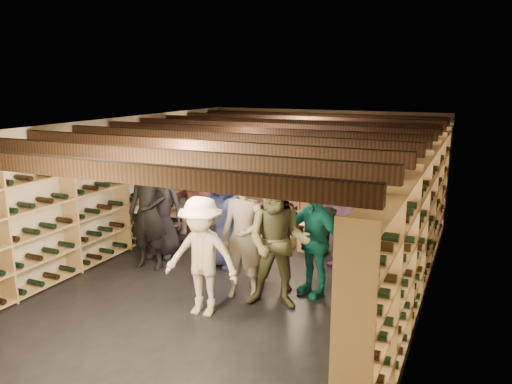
{
  "coord_description": "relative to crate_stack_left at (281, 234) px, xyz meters",
  "views": [
    {
      "loc": [
        3.29,
        -7.02,
        3.07
      ],
      "look_at": [
        0.02,
        0.2,
        1.28
      ],
      "focal_mm": 35.0,
      "sensor_mm": 36.0,
      "label": 1
    }
  ],
  "objects": [
    {
      "name": "person_6",
      "position": [
        -0.51,
        -1.29,
        0.57
      ],
      "size": [
        0.88,
        0.66,
        1.64
      ],
      "primitive_type": "imported",
      "rotation": [
        0.0,
        0.0,
        -0.18
      ],
      "color": "#21274F",
      "rests_on": "ground"
    },
    {
      "name": "person_3",
      "position": [
        0.05,
        -2.98,
        0.55
      ],
      "size": [
        1.08,
        0.68,
        1.61
      ],
      "primitive_type": "imported",
      "rotation": [
        0.0,
        0.0,
        0.08
      ],
      "color": "beige",
      "rests_on": "ground"
    },
    {
      "name": "person_7",
      "position": [
        0.33,
        -2.26,
        0.64
      ],
      "size": [
        0.71,
        0.53,
        1.79
      ],
      "primitive_type": "imported",
      "rotation": [
        0.0,
        0.0,
        0.17
      ],
      "color": "gray",
      "rests_on": "ground"
    },
    {
      "name": "person_1",
      "position": [
        -1.6,
        -1.87,
        0.69
      ],
      "size": [
        0.74,
        0.54,
        1.88
      ],
      "primitive_type": "imported",
      "rotation": [
        0.0,
        0.0,
        0.13
      ],
      "color": "black",
      "rests_on": "ground"
    },
    {
      "name": "crate_stack_right",
      "position": [
        0.64,
        0.04,
        0.0
      ],
      "size": [
        0.52,
        0.36,
        0.51
      ],
      "rotation": [
        0.0,
        0.0,
        -0.05
      ],
      "color": "tan",
      "rests_on": "ground"
    },
    {
      "name": "crate_loose",
      "position": [
        1.39,
        1.23,
        -0.17
      ],
      "size": [
        0.59,
        0.51,
        0.17
      ],
      "primitive_type": "cube",
      "rotation": [
        0.0,
        0.0,
        -0.42
      ],
      "color": "tan",
      "rests_on": "ground"
    },
    {
      "name": "wine_rack_right",
      "position": [
        2.54,
        -1.3,
        0.82
      ],
      "size": [
        0.32,
        7.5,
        2.15
      ],
      "color": "#A3804F",
      "rests_on": "ground"
    },
    {
      "name": "person_4",
      "position": [
        1.2,
        -1.77,
        0.57
      ],
      "size": [
        1.04,
        0.75,
        1.65
      ],
      "primitive_type": "imported",
      "rotation": [
        0.0,
        0.0,
        -0.4
      ],
      "color": "#167E73",
      "rests_on": "ground"
    },
    {
      "name": "ground",
      "position": [
        -0.03,
        -1.3,
        -0.26
      ],
      "size": [
        8.0,
        8.0,
        0.0
      ],
      "primitive_type": "plane",
      "color": "black",
      "rests_on": "ground"
    },
    {
      "name": "crate_stack_left",
      "position": [
        0.0,
        0.0,
        0.0
      ],
      "size": [
        0.53,
        0.38,
        0.51
      ],
      "rotation": [
        0.0,
        0.0,
        0.1
      ],
      "color": "tan",
      "rests_on": "ground"
    },
    {
      "name": "person_5",
      "position": [
        -1.61,
        -0.37,
        0.49
      ],
      "size": [
        1.43,
        0.59,
        1.5
      ],
      "primitive_type": "imported",
      "rotation": [
        0.0,
        0.0,
        0.11
      ],
      "color": "brown",
      "rests_on": "ground"
    },
    {
      "name": "person_12",
      "position": [
        1.64,
        -0.07,
        0.58
      ],
      "size": [
        0.89,
        0.64,
        1.67
      ],
      "primitive_type": "imported",
      "rotation": [
        0.0,
        0.0,
        -0.14
      ],
      "color": "#37373C",
      "rests_on": "ground"
    },
    {
      "name": "person_8",
      "position": [
        0.65,
        -1.82,
        0.62
      ],
      "size": [
        0.87,
        0.69,
        1.76
      ],
      "primitive_type": "imported",
      "rotation": [
        0.0,
        0.0,
        0.03
      ],
      "color": "#452217",
      "rests_on": "ground"
    },
    {
      "name": "person_2",
      "position": [
        0.89,
        -2.36,
        0.67
      ],
      "size": [
        1.03,
        0.87,
        1.85
      ],
      "primitive_type": "imported",
      "rotation": [
        0.0,
        0.0,
        0.21
      ],
      "color": "#515335",
      "rests_on": "ground"
    },
    {
      "name": "walls",
      "position": [
        -0.03,
        -1.3,
        0.95
      ],
      "size": [
        5.52,
        8.02,
        2.4
      ],
      "color": "beige",
      "rests_on": "ground"
    },
    {
      "name": "person_10",
      "position": [
        0.96,
        -0.0,
        0.5
      ],
      "size": [
        0.9,
        0.41,
        1.51
      ],
      "primitive_type": "imported",
      "rotation": [
        0.0,
        0.0,
        -0.05
      ],
      "color": "#2B523C",
      "rests_on": "ground"
    },
    {
      "name": "person_0",
      "position": [
        -1.75,
        -1.34,
        0.62
      ],
      "size": [
        0.95,
        0.71,
        1.75
      ],
      "primitive_type": "imported",
      "rotation": [
        0.0,
        0.0,
        0.2
      ],
      "color": "black",
      "rests_on": "ground"
    },
    {
      "name": "person_11",
      "position": [
        1.38,
        -0.55,
        0.58
      ],
      "size": [
        1.62,
        1.05,
        1.67
      ],
      "primitive_type": "imported",
      "rotation": [
        0.0,
        0.0,
        -0.4
      ],
      "color": "#825085",
      "rests_on": "ground"
    },
    {
      "name": "ceiling",
      "position": [
        -0.03,
        -1.3,
        2.15
      ],
      "size": [
        5.5,
        8.0,
        0.01
      ],
      "primitive_type": "cube",
      "color": "#BEB4A2",
      "rests_on": "walls"
    },
    {
      "name": "ceiling_joists",
      "position": [
        -0.03,
        -1.3,
        2.01
      ],
      "size": [
        5.4,
        7.12,
        0.18
      ],
      "color": "black",
      "rests_on": "ground"
    },
    {
      "name": "wine_rack_left",
      "position": [
        -2.6,
        -1.3,
        0.82
      ],
      "size": [
        0.32,
        7.5,
        2.15
      ],
      "color": "#A3804F",
      "rests_on": "ground"
    },
    {
      "name": "person_9",
      "position": [
        -2.01,
        -0.0,
        0.68
      ],
      "size": [
        1.38,
        1.09,
        1.88
      ],
      "primitive_type": "imported",
      "rotation": [
        0.0,
        0.0,
        0.37
      ],
      "color": "#AFA9A1",
      "rests_on": "ground"
    },
    {
      "name": "wine_rack_back",
      "position": [
        -0.03,
        2.53,
        0.82
      ],
      "size": [
        4.7,
        0.3,
        2.15
      ],
      "color": "#A3804F",
      "rests_on": "ground"
    }
  ]
}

